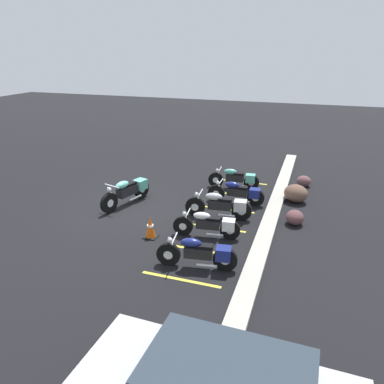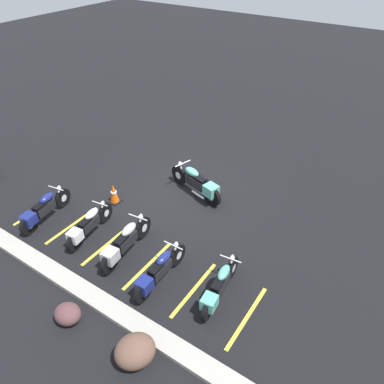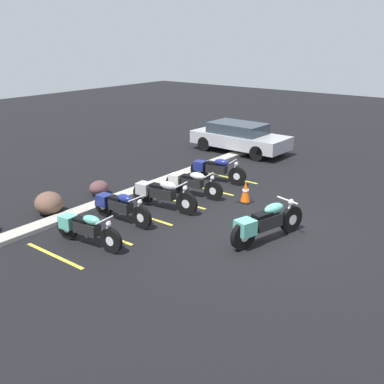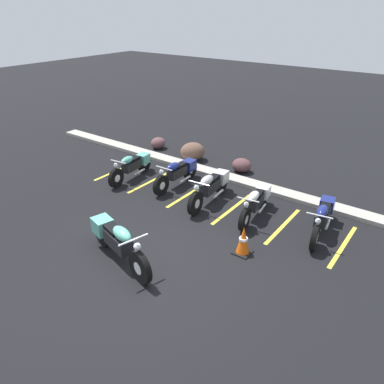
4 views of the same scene
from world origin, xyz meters
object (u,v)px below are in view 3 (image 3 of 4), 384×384
parked_bike_3 (191,183)px  landscape_rock_0 (99,188)px  parked_bike_2 (161,193)px  traffic_cone (246,192)px  parked_bike_1 (119,206)px  car_silver (239,137)px  landscape_rock_1 (49,203)px  parked_bike_0 (85,228)px  parked_bike_4 (215,169)px  motorcycle_teal_featured (265,223)px

parked_bike_3 → landscape_rock_0: size_ratio=3.08×
parked_bike_2 → traffic_cone: 2.65m
parked_bike_1 → car_silver: bearing=99.5°
landscape_rock_1 → traffic_cone: (4.36, -3.98, -0.00)m
parked_bike_2 → landscape_rock_1: size_ratio=2.51×
landscape_rock_1 → car_silver: bearing=-2.5°
parked_bike_1 → traffic_cone: parked_bike_1 is taller
landscape_rock_0 → traffic_cone: bearing=-60.1°
parked_bike_0 → parked_bike_3: bearing=86.2°
parked_bike_4 → traffic_cone: 2.28m
parked_bike_2 → traffic_cone: parked_bike_2 is taller
parked_bike_2 → car_silver: 7.57m
parked_bike_4 → landscape_rock_0: (-3.51, 2.14, -0.21)m
parked_bike_3 → traffic_cone: size_ratio=2.96×
parked_bike_0 → traffic_cone: 5.26m
parked_bike_0 → parked_bike_4: parked_bike_4 is taller
parked_bike_1 → traffic_cone: size_ratio=3.06×
traffic_cone → parked_bike_0: bearing=162.8°
motorcycle_teal_featured → parked_bike_3: size_ratio=1.16×
parked_bike_1 → car_silver: (8.77, 1.58, 0.24)m
parked_bike_2 → traffic_cone: (2.03, -1.71, -0.15)m
parked_bike_1 → car_silver: 8.91m
landscape_rock_0 → landscape_rock_1: landscape_rock_1 is taller
landscape_rock_0 → landscape_rock_1: size_ratio=0.74×
parked_bike_0 → parked_bike_2: (3.00, 0.16, 0.04)m
motorcycle_teal_featured → landscape_rock_0: bearing=107.3°
motorcycle_teal_featured → parked_bike_4: motorcycle_teal_featured is taller
car_silver → parked_bike_0: bearing=-77.5°
motorcycle_teal_featured → landscape_rock_0: size_ratio=3.56×
parked_bike_0 → parked_bike_2: bearing=87.1°
landscape_rock_1 → landscape_rock_0: bearing=3.6°
landscape_rock_1 → traffic_cone: traffic_cone is taller
parked_bike_2 → landscape_rock_0: 2.44m
car_silver → landscape_rock_0: size_ratio=6.49×
parked_bike_4 → landscape_rock_1: parked_bike_4 is taller
parked_bike_1 → landscape_rock_0: 2.40m
parked_bike_1 → parked_bike_2: parked_bike_2 is taller
car_silver → landscape_rock_1: car_silver is taller
parked_bike_1 → parked_bike_0: bearing=-75.0°
landscape_rock_1 → traffic_cone: bearing=-42.4°
traffic_cone → landscape_rock_1: bearing=137.6°
parked_bike_2 → motorcycle_teal_featured: bearing=-7.9°
parked_bike_3 → traffic_cone: (0.57, -1.72, -0.10)m
parked_bike_3 → landscape_rock_1: (-3.78, 2.27, -0.10)m
parked_bike_2 → parked_bike_3: size_ratio=1.10×
parked_bike_0 → parked_bike_2: parked_bike_2 is taller
parked_bike_4 → parked_bike_3: bearing=-90.1°
car_silver → landscape_rock_0: car_silver is taller
parked_bike_1 → parked_bike_3: (2.89, -0.27, -0.01)m
traffic_cone → motorcycle_teal_featured: bearing=-139.0°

